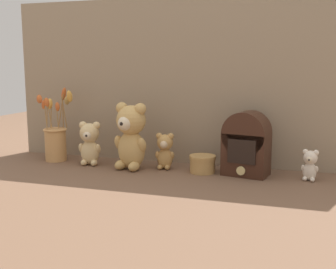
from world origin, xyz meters
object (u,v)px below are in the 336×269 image
object	(u,v)px
teddy_bear_medium	(90,142)
flower_vase	(56,139)
teddy_bear_large	(131,135)
teddy_bear_tiny	(310,164)
vintage_radio	(246,144)
decorative_tin_tall	(202,164)
teddy_bear_small	(165,150)

from	to	relation	value
teddy_bear_medium	flower_vase	size ratio (longest dim) A/B	0.57
teddy_bear_large	teddy_bear_medium	size ratio (longest dim) A/B	1.47
flower_vase	teddy_bear_tiny	bearing A→B (deg)	-0.44
teddy_bear_large	vintage_radio	distance (m)	0.49
vintage_radio	teddy_bear_large	bearing A→B (deg)	-174.67
vintage_radio	decorative_tin_tall	bearing A→B (deg)	-175.37
teddy_bear_tiny	flower_vase	size ratio (longest dim) A/B	0.36
teddy_bear_large	teddy_bear_tiny	distance (m)	0.74
teddy_bear_large	flower_vase	bearing A→B (deg)	173.65
teddy_bear_medium	flower_vase	world-z (taller)	flower_vase
vintage_radio	decorative_tin_tall	xyz separation A→B (m)	(-0.18, -0.01, -0.09)
teddy_bear_medium	vintage_radio	world-z (taller)	vintage_radio
flower_vase	teddy_bear_small	bearing A→B (deg)	-0.05
teddy_bear_medium	teddy_bear_tiny	size ratio (longest dim) A/B	1.60
teddy_bear_medium	teddy_bear_large	bearing A→B (deg)	-5.08
teddy_bear_tiny	flower_vase	distance (m)	1.13
teddy_bear_medium	flower_vase	distance (m)	0.19
teddy_bear_tiny	teddy_bear_large	bearing A→B (deg)	-177.23
teddy_bear_small	teddy_bear_tiny	distance (m)	0.59
flower_vase	decorative_tin_tall	xyz separation A→B (m)	(0.71, -0.01, -0.07)
vintage_radio	flower_vase	bearing A→B (deg)	-179.93
teddy_bear_large	vintage_radio	world-z (taller)	teddy_bear_large
teddy_bear_medium	flower_vase	bearing A→B (deg)	172.29
flower_vase	decorative_tin_tall	size ratio (longest dim) A/B	3.09
teddy_bear_large	flower_vase	xyz separation A→B (m)	(-0.40, 0.04, -0.04)
teddy_bear_medium	teddy_bear_small	size ratio (longest dim) A/B	1.25
decorative_tin_tall	teddy_bear_large	bearing A→B (deg)	-174.28
teddy_bear_large	teddy_bear_tiny	size ratio (longest dim) A/B	2.35
teddy_bear_large	decorative_tin_tall	distance (m)	0.33
teddy_bear_tiny	decorative_tin_tall	world-z (taller)	teddy_bear_tiny
vintage_radio	teddy_bear_medium	bearing A→B (deg)	-177.77
teddy_bear_large	teddy_bear_tiny	bearing A→B (deg)	2.77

